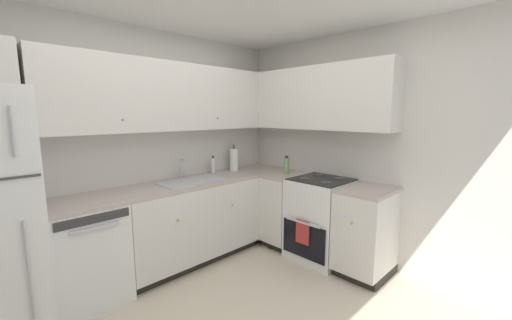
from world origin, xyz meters
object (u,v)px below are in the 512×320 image
object	(u,v)px
dishwasher	(86,253)
oil_bottle	(287,166)
oven_range	(321,218)
soap_bottle	(213,166)
paper_towel_roll	(234,159)

from	to	relation	value
dishwasher	oil_bottle	bearing A→B (deg)	-12.55
oven_range	oil_bottle	xyz separation A→B (m)	(-0.02, 0.50, 0.56)
oven_range	oil_bottle	distance (m)	0.75
soap_bottle	paper_towel_roll	distance (m)	0.33
dishwasher	oven_range	bearing A→B (deg)	-24.27
soap_bottle	paper_towel_roll	xyz separation A→B (m)	(0.32, -0.02, 0.05)
oven_range	paper_towel_roll	world-z (taller)	paper_towel_roll
dishwasher	oven_range	distance (m)	2.40
oil_bottle	dishwasher	bearing A→B (deg)	167.45
soap_bottle	oil_bottle	bearing A→B (deg)	-46.51
dishwasher	paper_towel_roll	distance (m)	1.97
oven_range	paper_towel_roll	bearing A→B (deg)	105.72
oil_bottle	oven_range	bearing A→B (deg)	-87.91
dishwasher	oven_range	size ratio (longest dim) A/B	0.83
paper_towel_roll	oil_bottle	world-z (taller)	paper_towel_roll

